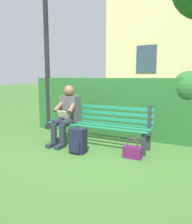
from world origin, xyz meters
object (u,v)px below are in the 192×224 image
at_px(park_bench, 100,123).
at_px(person_seated, 67,113).
at_px(backpack, 78,141).
at_px(handbag, 132,152).
at_px(lamp_post, 47,45).

distance_m(park_bench, person_seated, 0.70).
distance_m(park_bench, backpack, 0.67).
height_order(park_bench, backpack, park_bench).
height_order(backpack, handbag, backpack).
relative_size(person_seated, backpack, 2.62).
xyz_separation_m(backpack, handbag, (-0.93, -0.19, -0.10)).
bearing_deg(person_seated, lamp_post, -36.63).
bearing_deg(park_bench, handbag, 151.43).
distance_m(park_bench, lamp_post, 2.54).
xyz_separation_m(person_seated, backpack, (-0.53, 0.44, -0.39)).
bearing_deg(person_seated, handbag, 170.12).
relative_size(person_seated, lamp_post, 0.31).
relative_size(handbag, lamp_post, 0.09).
height_order(backpack, lamp_post, lamp_post).
bearing_deg(lamp_post, backpack, 142.36).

